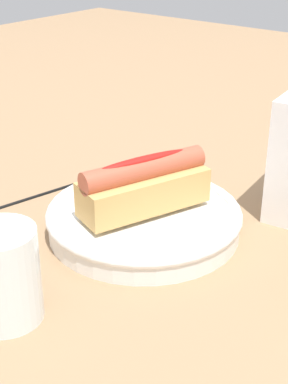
{
  "coord_description": "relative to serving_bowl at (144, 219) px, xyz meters",
  "views": [
    {
      "loc": [
        0.47,
        0.37,
        0.34
      ],
      "look_at": [
        0.01,
        0.0,
        0.05
      ],
      "focal_mm": 54.0,
      "sensor_mm": 36.0,
      "label": 1
    }
  ],
  "objects": [
    {
      "name": "ground_plane",
      "position": [
        -0.01,
        -0.0,
        -0.02
      ],
      "size": [
        2.4,
        2.4,
        0.0
      ],
      "primitive_type": "plane",
      "color": "#9E7A56"
    },
    {
      "name": "serving_bowl",
      "position": [
        0.0,
        0.0,
        0.0
      ],
      "size": [
        0.23,
        0.23,
        0.03
      ],
      "color": "white",
      "rests_on": "ground_plane"
    },
    {
      "name": "hotdog_front",
      "position": [
        -0.0,
        -0.0,
        0.04
      ],
      "size": [
        0.16,
        0.1,
        0.06
      ],
      "color": "tan",
      "rests_on": "serving_bowl"
    },
    {
      "name": "water_glass",
      "position": [
        0.2,
        0.0,
        0.03
      ],
      "size": [
        0.07,
        0.07,
        0.09
      ],
      "color": "white",
      "rests_on": "ground_plane"
    },
    {
      "name": "chopstick_near",
      "position": [
        0.02,
        -0.17,
        -0.01
      ],
      "size": [
        0.22,
        0.05,
        0.01
      ],
      "primitive_type": "cylinder",
      "rotation": [
        0.0,
        1.57,
        -0.21
      ],
      "color": "black",
      "rests_on": "ground_plane"
    }
  ]
}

